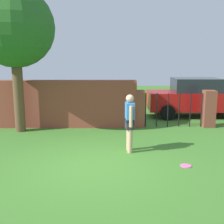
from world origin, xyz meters
The scene contains 7 objects.
ground_plane centered at (0.00, 0.00, 0.00)m, with size 40.00×40.00×0.00m, color #3D7528.
brick_wall centered at (-1.50, 3.96, 0.89)m, with size 5.71×0.50×1.78m, color brown.
tree centered at (-2.86, 3.32, 3.59)m, with size 2.73×2.73×4.99m.
person centered at (0.93, 1.08, 0.90)m, with size 0.25×0.54×1.62m.
fence_gate centered at (2.79, 3.96, 0.70)m, with size 3.11×0.44×1.40m.
car centered at (4.17, 5.93, 0.86)m, with size 4.22×1.96×1.72m.
frisbee_pink centered at (2.25, -0.03, 0.01)m, with size 0.27×0.27×0.02m, color pink.
Camera 1 is at (0.44, -6.47, 2.60)m, focal length 44.77 mm.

